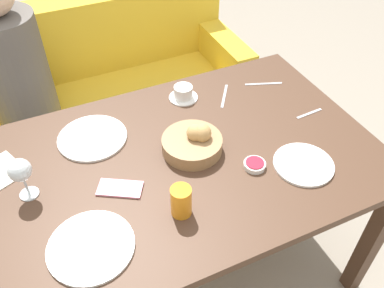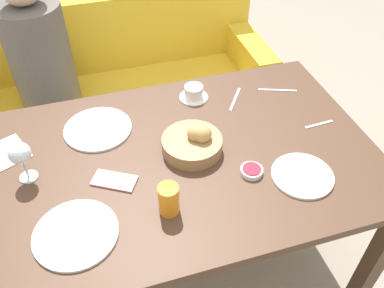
{
  "view_description": "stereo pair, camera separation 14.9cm",
  "coord_description": "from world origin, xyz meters",
  "px_view_note": "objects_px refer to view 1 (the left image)",
  "views": [
    {
      "loc": [
        -0.39,
        -0.97,
        1.81
      ],
      "look_at": [
        0.06,
        0.02,
        0.79
      ],
      "focal_mm": 38.0,
      "sensor_mm": 36.0,
      "label": 1
    },
    {
      "loc": [
        -0.25,
        -1.02,
        1.81
      ],
      "look_at": [
        0.06,
        0.02,
        0.79
      ],
      "focal_mm": 38.0,
      "sensor_mm": 36.0,
      "label": 2
    }
  ],
  "objects_px": {
    "plate_far_center": "(92,138)",
    "juice_glass": "(181,201)",
    "couch": "(96,99)",
    "coffee_cup": "(183,93)",
    "jam_bowl_berry": "(255,165)",
    "plate_near_right": "(303,164)",
    "plate_near_left": "(91,247)",
    "wine_glass": "(20,171)",
    "knife_silver": "(264,84)",
    "bread_basket": "(193,142)",
    "cell_phone": "(120,188)",
    "fork_silver": "(224,96)",
    "seated_person": "(26,101)",
    "spoon_coffee": "(309,114)"
  },
  "relations": [
    {
      "from": "seated_person",
      "to": "juice_glass",
      "type": "height_order",
      "value": "seated_person"
    },
    {
      "from": "coffee_cup",
      "to": "wine_glass",
      "type": "bearing_deg",
      "value": -158.18
    },
    {
      "from": "plate_near_left",
      "to": "wine_glass",
      "type": "bearing_deg",
      "value": 115.12
    },
    {
      "from": "plate_far_center",
      "to": "juice_glass",
      "type": "relative_size",
      "value": 2.42
    },
    {
      "from": "plate_near_left",
      "to": "knife_silver",
      "type": "xyz_separation_m",
      "value": [
        0.92,
        0.51,
        -0.0
      ]
    },
    {
      "from": "jam_bowl_berry",
      "to": "knife_silver",
      "type": "bearing_deg",
      "value": 54.33
    },
    {
      "from": "couch",
      "to": "wine_glass",
      "type": "bearing_deg",
      "value": -112.38
    },
    {
      "from": "juice_glass",
      "to": "fork_silver",
      "type": "xyz_separation_m",
      "value": [
        0.42,
        0.49,
        -0.05
      ]
    },
    {
      "from": "plate_near_left",
      "to": "plate_far_center",
      "type": "relative_size",
      "value": 0.99
    },
    {
      "from": "bread_basket",
      "to": "cell_phone",
      "type": "distance_m",
      "value": 0.32
    },
    {
      "from": "bread_basket",
      "to": "spoon_coffee",
      "type": "relative_size",
      "value": 1.77
    },
    {
      "from": "plate_near_left",
      "to": "plate_far_center",
      "type": "xyz_separation_m",
      "value": [
        0.13,
        0.47,
        -0.0
      ]
    },
    {
      "from": "couch",
      "to": "plate_far_center",
      "type": "bearing_deg",
      "value": -101.13
    },
    {
      "from": "wine_glass",
      "to": "cell_phone",
      "type": "bearing_deg",
      "value": -20.55
    },
    {
      "from": "seated_person",
      "to": "bread_basket",
      "type": "height_order",
      "value": "seated_person"
    },
    {
      "from": "couch",
      "to": "knife_silver",
      "type": "bearing_deg",
      "value": -53.33
    },
    {
      "from": "plate_near_right",
      "to": "plate_far_center",
      "type": "distance_m",
      "value": 0.79
    },
    {
      "from": "plate_near_right",
      "to": "jam_bowl_berry",
      "type": "xyz_separation_m",
      "value": [
        -0.16,
        0.07,
        0.01
      ]
    },
    {
      "from": "plate_near_left",
      "to": "fork_silver",
      "type": "height_order",
      "value": "plate_near_left"
    },
    {
      "from": "wine_glass",
      "to": "spoon_coffee",
      "type": "distance_m",
      "value": 1.12
    },
    {
      "from": "couch",
      "to": "jam_bowl_berry",
      "type": "height_order",
      "value": "couch"
    },
    {
      "from": "jam_bowl_berry",
      "to": "fork_silver",
      "type": "xyz_separation_m",
      "value": [
        0.1,
        0.42,
        -0.01
      ]
    },
    {
      "from": "plate_near_left",
      "to": "jam_bowl_berry",
      "type": "xyz_separation_m",
      "value": [
        0.61,
        0.08,
        0.01
      ]
    },
    {
      "from": "couch",
      "to": "juice_glass",
      "type": "height_order",
      "value": "juice_glass"
    },
    {
      "from": "plate_far_center",
      "to": "fork_silver",
      "type": "height_order",
      "value": "plate_far_center"
    },
    {
      "from": "plate_far_center",
      "to": "jam_bowl_berry",
      "type": "bearing_deg",
      "value": -38.59
    },
    {
      "from": "plate_near_left",
      "to": "plate_near_right",
      "type": "xyz_separation_m",
      "value": [
        0.78,
        0.01,
        -0.0
      ]
    },
    {
      "from": "couch",
      "to": "plate_near_left",
      "type": "bearing_deg",
      "value": -102.55
    },
    {
      "from": "knife_silver",
      "to": "wine_glass",
      "type": "bearing_deg",
      "value": -168.27
    },
    {
      "from": "bread_basket",
      "to": "couch",
      "type": "bearing_deg",
      "value": 98.11
    },
    {
      "from": "bread_basket",
      "to": "coffee_cup",
      "type": "distance_m",
      "value": 0.32
    },
    {
      "from": "plate_far_center",
      "to": "knife_silver",
      "type": "relative_size",
      "value": 1.64
    },
    {
      "from": "fork_silver",
      "to": "cell_phone",
      "type": "relative_size",
      "value": 0.86
    },
    {
      "from": "couch",
      "to": "plate_far_center",
      "type": "relative_size",
      "value": 6.7
    },
    {
      "from": "bread_basket",
      "to": "cell_phone",
      "type": "xyz_separation_m",
      "value": [
        -0.31,
        -0.07,
        -0.03
      ]
    },
    {
      "from": "seated_person",
      "to": "knife_silver",
      "type": "distance_m",
      "value": 1.23
    },
    {
      "from": "seated_person",
      "to": "cell_phone",
      "type": "distance_m",
      "value": 1.05
    },
    {
      "from": "coffee_cup",
      "to": "jam_bowl_berry",
      "type": "relative_size",
      "value": 1.56
    },
    {
      "from": "bread_basket",
      "to": "knife_silver",
      "type": "distance_m",
      "value": 0.53
    },
    {
      "from": "wine_glass",
      "to": "fork_silver",
      "type": "distance_m",
      "value": 0.88
    },
    {
      "from": "fork_silver",
      "to": "spoon_coffee",
      "type": "relative_size",
      "value": 1.14
    },
    {
      "from": "seated_person",
      "to": "juice_glass",
      "type": "xyz_separation_m",
      "value": [
        0.38,
        -1.17,
        0.29
      ]
    },
    {
      "from": "bread_basket",
      "to": "juice_glass",
      "type": "distance_m",
      "value": 0.29
    },
    {
      "from": "jam_bowl_berry",
      "to": "fork_silver",
      "type": "relative_size",
      "value": 0.55
    },
    {
      "from": "wine_glass",
      "to": "spoon_coffee",
      "type": "xyz_separation_m",
      "value": [
        1.11,
        -0.04,
        -0.11
      ]
    },
    {
      "from": "juice_glass",
      "to": "bread_basket",
      "type": "bearing_deg",
      "value": 57.66
    },
    {
      "from": "bread_basket",
      "to": "plate_far_center",
      "type": "xyz_separation_m",
      "value": [
        -0.33,
        0.22,
        -0.03
      ]
    },
    {
      "from": "plate_near_right",
      "to": "juice_glass",
      "type": "bearing_deg",
      "value": -179.16
    },
    {
      "from": "bread_basket",
      "to": "cell_phone",
      "type": "relative_size",
      "value": 1.34
    },
    {
      "from": "wine_glass",
      "to": "jam_bowl_berry",
      "type": "distance_m",
      "value": 0.78
    }
  ]
}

